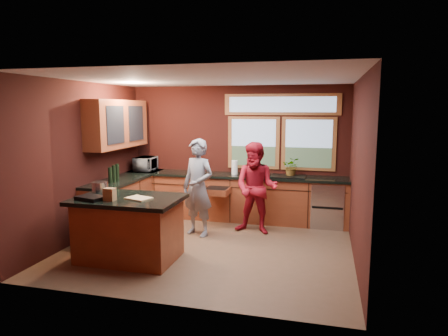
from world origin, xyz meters
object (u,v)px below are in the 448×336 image
at_px(cutting_board, 139,198).
at_px(stock_pot, 100,188).
at_px(person_grey, 198,188).
at_px(person_red, 256,188).
at_px(island, 129,228).

distance_m(cutting_board, stock_pot, 0.78).
xyz_separation_m(person_grey, person_red, (0.98, 0.37, -0.03)).
height_order(island, person_grey, person_grey).
bearing_deg(stock_pot, person_grey, 45.56).
relative_size(person_grey, cutting_board, 4.92).
relative_size(person_red, cutting_board, 4.72).
bearing_deg(person_grey, cutting_board, -86.56).
distance_m(person_grey, stock_pot, 1.71).
distance_m(person_grey, cutting_board, 1.48).
xyz_separation_m(island, stock_pot, (-0.55, 0.15, 0.56)).
bearing_deg(person_red, island, -125.77).
xyz_separation_m(person_grey, stock_pot, (-1.19, -1.21, 0.17)).
bearing_deg(island, stock_pot, 164.74).
bearing_deg(person_grey, person_red, 41.39).
relative_size(island, stock_pot, 6.46).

